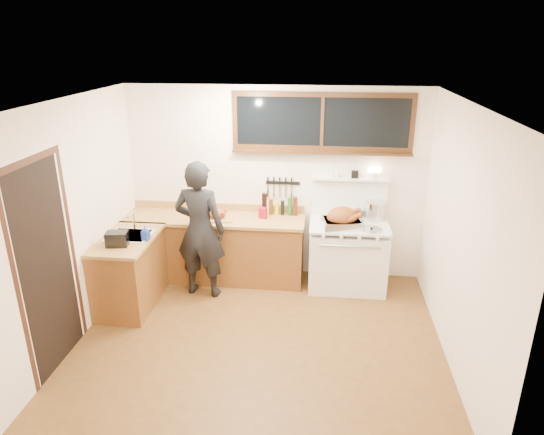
# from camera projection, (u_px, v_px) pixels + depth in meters

# --- Properties ---
(ground_plane) EXTENTS (4.00, 3.50, 0.02)m
(ground_plane) POSITION_uv_depth(u_px,v_px,m) (259.00, 341.00, 5.39)
(ground_plane) COLOR #5A3817
(room_shell) EXTENTS (4.10, 3.60, 2.65)m
(room_shell) POSITION_uv_depth(u_px,v_px,m) (258.00, 200.00, 4.81)
(room_shell) COLOR white
(room_shell) RESTS_ON ground
(counter_back) EXTENTS (2.44, 0.64, 1.00)m
(counter_back) POSITION_uv_depth(u_px,v_px,m) (215.00, 247.00, 6.66)
(counter_back) COLOR brown
(counter_back) RESTS_ON ground
(counter_left) EXTENTS (0.64, 1.09, 0.90)m
(counter_left) POSITION_uv_depth(u_px,v_px,m) (129.00, 271.00, 5.98)
(counter_left) COLOR brown
(counter_left) RESTS_ON ground
(sink_unit) EXTENTS (0.50, 0.45, 0.37)m
(sink_unit) POSITION_uv_depth(u_px,v_px,m) (130.00, 240.00, 5.91)
(sink_unit) COLOR white
(sink_unit) RESTS_ON counter_left
(vintage_stove) EXTENTS (1.02, 0.74, 1.57)m
(vintage_stove) POSITION_uv_depth(u_px,v_px,m) (348.00, 254.00, 6.44)
(vintage_stove) COLOR white
(vintage_stove) RESTS_ON ground
(back_window) EXTENTS (2.32, 0.13, 0.77)m
(back_window) POSITION_uv_depth(u_px,v_px,m) (322.00, 129.00, 6.20)
(back_window) COLOR black
(back_window) RESTS_ON room_shell
(left_doorway) EXTENTS (0.02, 1.04, 2.17)m
(left_doorway) POSITION_uv_depth(u_px,v_px,m) (47.00, 266.00, 4.70)
(left_doorway) COLOR black
(left_doorway) RESTS_ON ground
(knife_strip) EXTENTS (0.46, 0.03, 0.28)m
(knife_strip) POSITION_uv_depth(u_px,v_px,m) (281.00, 184.00, 6.53)
(knife_strip) COLOR black
(knife_strip) RESTS_ON room_shell
(man) EXTENTS (0.70, 0.51, 1.79)m
(man) POSITION_uv_depth(u_px,v_px,m) (200.00, 230.00, 6.09)
(man) COLOR black
(man) RESTS_ON ground
(soap_bottle) EXTENTS (0.09, 0.09, 0.18)m
(soap_bottle) POSITION_uv_depth(u_px,v_px,m) (146.00, 233.00, 5.73)
(soap_bottle) COLOR #213BA9
(soap_bottle) RESTS_ON counter_left
(toaster) EXTENTS (0.27, 0.21, 0.17)m
(toaster) POSITION_uv_depth(u_px,v_px,m) (117.00, 239.00, 5.58)
(toaster) COLOR black
(toaster) RESTS_ON counter_left
(cutting_board) EXTENTS (0.47, 0.38, 0.15)m
(cutting_board) POSITION_uv_depth(u_px,v_px,m) (216.00, 215.00, 6.41)
(cutting_board) COLOR #A87F42
(cutting_board) RESTS_ON counter_back
(roast_turkey) EXTENTS (0.56, 0.46, 0.26)m
(roast_turkey) POSITION_uv_depth(u_px,v_px,m) (342.00, 219.00, 6.13)
(roast_turkey) COLOR silver
(roast_turkey) RESTS_ON vintage_stove
(stockpot) EXTENTS (0.35, 0.35, 0.24)m
(stockpot) POSITION_uv_depth(u_px,v_px,m) (375.00, 210.00, 6.38)
(stockpot) COLOR silver
(stockpot) RESTS_ON vintage_stove
(saucepan) EXTENTS (0.16, 0.27, 0.11)m
(saucepan) POSITION_uv_depth(u_px,v_px,m) (358.00, 214.00, 6.47)
(saucepan) COLOR silver
(saucepan) RESTS_ON vintage_stove
(pot_lid) EXTENTS (0.27, 0.27, 0.04)m
(pot_lid) POSITION_uv_depth(u_px,v_px,m) (371.00, 229.00, 6.05)
(pot_lid) COLOR silver
(pot_lid) RESTS_ON vintage_stove
(coffee_tin) EXTENTS (0.12, 0.10, 0.15)m
(coffee_tin) POSITION_uv_depth(u_px,v_px,m) (263.00, 213.00, 6.44)
(coffee_tin) COLOR maroon
(coffee_tin) RESTS_ON counter_back
(pitcher) EXTENTS (0.10, 0.10, 0.18)m
(pitcher) POSITION_uv_depth(u_px,v_px,m) (267.00, 207.00, 6.60)
(pitcher) COLOR white
(pitcher) RESTS_ON counter_back
(bottle_cluster) EXTENTS (0.48, 0.07, 0.30)m
(bottle_cluster) POSITION_uv_depth(u_px,v_px,m) (279.00, 206.00, 6.54)
(bottle_cluster) COLOR black
(bottle_cluster) RESTS_ON counter_back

